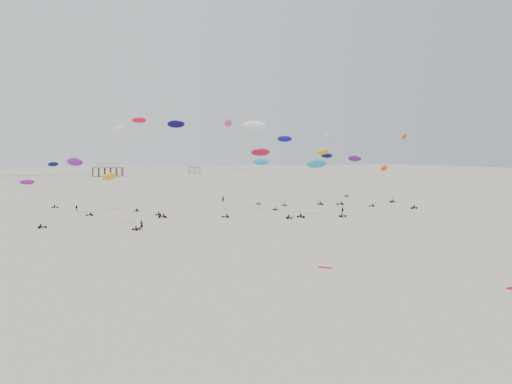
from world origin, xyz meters
name	(u,v)px	position (x,y,z in m)	size (l,w,h in m)	color
ground_plane	(162,190)	(0.00, 200.00, 0.00)	(900.00, 900.00, 0.00)	beige
pavilion_main	(108,170)	(-10.00, 350.00, 4.22)	(21.00, 13.00, 9.80)	brown
pavilion_small	(194,169)	(60.00, 380.00, 3.49)	(9.00, 7.00, 8.00)	brown
pier_fence	(27,176)	(-62.00, 350.00, 0.77)	(80.20, 0.20, 1.50)	black
rig_0	(244,175)	(13.48, 132.76, 8.87)	(5.92, 10.61, 12.87)	black
rig_1	(270,179)	(8.24, 99.69, 9.09)	(5.51, 13.03, 16.35)	black
rig_2	(382,174)	(50.14, 111.85, 9.47)	(9.55, 5.78, 12.81)	black
rig_3	(322,171)	(35.20, 122.17, 10.29)	(6.48, 8.24, 17.08)	black
rig_4	(268,163)	(9.81, 104.89, 12.98)	(8.67, 16.75, 20.66)	black
rig_5	(124,147)	(-27.89, 91.11, 16.79)	(5.39, 7.92, 21.44)	black
rig_6	(285,148)	(25.18, 128.04, 17.39)	(7.38, 11.92, 22.02)	black
rig_7	(32,197)	(-46.18, 106.76, 5.84)	(6.07, 16.49, 17.03)	black
rig_8	(362,167)	(53.73, 128.16, 11.08)	(8.44, 17.02, 19.03)	black
rig_9	(228,137)	(-0.01, 107.88, 19.77)	(6.90, 12.53, 24.99)	black
rig_10	(331,164)	(51.27, 144.69, 11.87)	(9.37, 6.24, 16.17)	black
rig_11	(54,178)	(-42.14, 145.03, 8.42)	(3.70, 11.58, 14.38)	black
rig_12	(407,158)	(50.70, 101.18, 14.42)	(5.42, 5.21, 21.38)	black
rig_13	(173,142)	(-13.12, 112.48, 18.36)	(8.99, 11.81, 24.83)	black
rig_14	(319,169)	(19.18, 94.27, 11.66)	(9.16, 6.22, 14.60)	black
rig_15	(255,131)	(9.38, 112.84, 21.73)	(9.41, 5.96, 24.63)	black
rig_16	(112,180)	(-27.07, 126.99, 8.38)	(10.11, 10.17, 12.05)	black
rig_17	(330,147)	(36.90, 120.22, 17.64)	(6.34, 7.85, 22.14)	black
rig_18	(76,167)	(-36.39, 120.01, 11.98)	(6.71, 8.05, 14.74)	black
rig_19	(145,148)	(-19.49, 117.47, 16.86)	(5.84, 13.35, 25.97)	black
spectator_0	(142,229)	(-24.97, 88.19, 0.00)	(0.82, 0.56, 2.25)	black
spectator_1	(343,214)	(27.73, 97.29, 0.00)	(0.92, 0.54, 1.88)	black
spectator_2	(76,211)	(-36.45, 129.14, 0.00)	(1.12, 0.60, 1.89)	black
spectator_3	(223,202)	(8.33, 138.76, 0.00)	(0.84, 0.58, 2.32)	black
grounded_kite_b	(325,268)	(-7.07, 44.16, 0.00)	(1.80, 0.70, 0.07)	red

